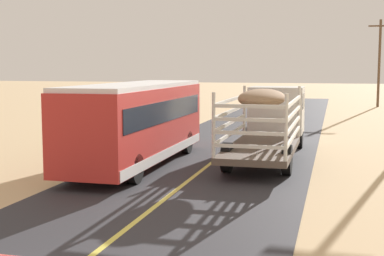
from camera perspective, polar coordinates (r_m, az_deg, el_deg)
name	(u,v)px	position (r m, az deg, el deg)	size (l,w,h in m)	color
livestock_truck	(271,114)	(24.11, 8.34, 1.43)	(2.53, 9.70, 3.02)	silver
bus	(138,121)	(21.30, -5.74, 0.68)	(2.54, 10.00, 3.21)	red
car_far	(288,105)	(39.90, 10.05, 2.38)	(1.90, 4.62, 1.93)	silver
power_pole_far	(379,60)	(55.12, 19.05, 6.72)	(2.20, 0.24, 8.28)	brown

